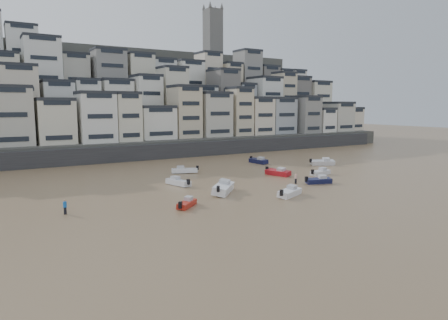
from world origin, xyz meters
TOP-DOWN VIEW (x-y plane):
  - ground at (0.00, 0.00)m, footprint 400.00×400.00m
  - harbor_wall at (10.00, 65.00)m, footprint 140.00×3.00m
  - hillside at (14.73, 104.84)m, footprint 141.04×66.00m
  - boat_a at (9.49, 18.89)m, footprint 5.38×3.59m
  - boat_b at (19.42, 23.45)m, footprint 4.80×2.80m
  - boat_c at (2.75, 25.35)m, footprint 6.24×6.40m
  - boat_d at (25.42, 29.15)m, footprint 4.84×2.13m
  - boat_e at (18.57, 32.71)m, footprint 2.96×5.49m
  - boat_f at (-0.40, 33.76)m, footprint 2.90×5.30m
  - boat_g at (34.40, 37.59)m, footprint 5.68×3.92m
  - boat_h at (5.38, 43.63)m, footprint 5.40×3.28m
  - boat_i at (24.56, 46.81)m, footprint 2.19×5.35m
  - boat_j at (-5.16, 20.94)m, footprint 3.93×3.64m
  - person_blue at (-18.54, 25.13)m, footprint 0.44×0.44m
  - person_pink at (16.20, 25.27)m, footprint 0.44×0.44m

SIDE VIEW (x-z plane):
  - ground at x=0.00m, z-range 0.00..0.00m
  - boat_j at x=-5.16m, z-range 0.00..1.10m
  - boat_b at x=19.42m, z-range 0.00..1.24m
  - boat_d at x=25.42m, z-range 0.00..1.28m
  - boat_f at x=-0.40m, z-range 0.00..1.38m
  - boat_a at x=9.49m, z-range 0.00..1.40m
  - boat_h at x=5.38m, z-range 0.00..1.40m
  - boat_i at x=24.56m, z-range 0.00..1.42m
  - boat_e at x=18.57m, z-range 0.00..1.42m
  - boat_g at x=34.40m, z-range 0.00..1.48m
  - person_blue at x=-18.54m, z-range 0.00..1.74m
  - person_pink at x=16.20m, z-range 0.00..1.74m
  - boat_c at x=2.75m, z-range 0.00..1.84m
  - harbor_wall at x=10.00m, z-range 0.00..3.50m
  - hillside at x=14.73m, z-range -11.99..38.01m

